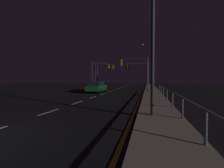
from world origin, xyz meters
TOP-DOWN VIEW (x-y plane):
  - ground_plane at (0.00, 17.50)m, footprint 112.00×112.00m
  - sidewalk_right at (6.20, 17.50)m, footprint 2.18×77.00m
  - lane_markings_center at (0.00, 21.00)m, footprint 0.14×50.00m
  - lane_edge_line at (4.86, 22.50)m, footprint 0.14×53.00m
  - car at (-1.40, 18.78)m, footprint 1.86×4.42m
  - car_oncoming at (-2.39, 21.66)m, footprint 1.90×4.43m
  - traffic_light_overhead_east at (3.93, 29.25)m, footprint 3.96×0.49m
  - traffic_light_mid_left at (-4.23, 29.15)m, footprint 3.22×0.35m
  - traffic_light_mid_right at (3.75, 20.67)m, footprint 4.04×0.47m
  - traffic_light_far_right at (-3.72, 32.09)m, footprint 4.00×0.72m
  - traffic_light_far_center at (3.62, 28.65)m, footprint 4.35×0.35m
  - traffic_light_near_right at (-4.34, 31.63)m, footprint 3.43×0.59m
  - street_lamp_across_street at (6.07, 26.18)m, footprint 2.13×0.79m
  - street_lamp_corner at (6.02, 4.97)m, footprint 1.41×1.79m
  - barrier_fence at (7.14, 8.96)m, footprint 0.09×22.01m

SIDE VIEW (x-z plane):
  - ground_plane at x=0.00m, z-range 0.00..0.00m
  - lane_edge_line at x=4.86m, z-range 0.00..0.01m
  - lane_markings_center at x=0.00m, z-range 0.00..0.01m
  - sidewalk_right at x=6.20m, z-range 0.00..0.14m
  - car at x=-1.40m, z-range 0.04..1.61m
  - car_oncoming at x=-2.39m, z-range 0.04..1.61m
  - barrier_fence at x=7.14m, z-range 0.39..1.37m
  - traffic_light_overhead_east at x=3.93m, z-range 1.15..6.00m
  - traffic_light_mid_right at x=3.75m, z-range 1.16..6.06m
  - traffic_light_far_center at x=3.62m, z-range 1.19..6.17m
  - traffic_light_far_right at x=-3.72m, z-range 1.08..6.31m
  - traffic_light_mid_left at x=-4.23m, z-range 1.06..6.42m
  - traffic_light_near_right at x=-4.34m, z-range 1.08..6.50m
  - street_lamp_corner at x=6.02m, z-range 0.90..8.45m
  - street_lamp_across_street at x=6.07m, z-range 0.92..8.98m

